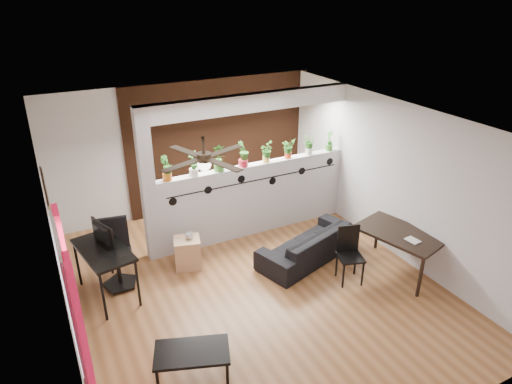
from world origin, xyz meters
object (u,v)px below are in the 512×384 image
(potted_plant_1, at_px, (193,163))
(sofa, at_px, (308,244))
(potted_plant_5, at_px, (288,148))
(potted_plant_0, at_px, (167,167))
(potted_plant_3, at_px, (243,153))
(potted_plant_4, at_px, (266,152))
(ceiling_fan, at_px, (204,160))
(potted_plant_7, at_px, (330,140))
(potted_plant_6, at_px, (309,144))
(computer_desk, at_px, (103,253))
(cup, at_px, (189,236))
(office_chair, at_px, (117,258))
(cube_shelf, at_px, (188,253))
(folding_chair, at_px, (349,249))
(dining_table, at_px, (399,236))
(coffee_table, at_px, (192,354))
(potted_plant_2, at_px, (219,157))

(potted_plant_1, relative_size, sofa, 0.24)
(potted_plant_1, relative_size, potted_plant_5, 1.15)
(potted_plant_0, relative_size, potted_plant_3, 0.93)
(potted_plant_4, bearing_deg, potted_plant_3, 180.00)
(ceiling_fan, xyz_separation_m, potted_plant_5, (2.28, 1.80, -0.77))
(potted_plant_1, height_order, potted_plant_7, potted_plant_1)
(ceiling_fan, height_order, potted_plant_7, ceiling_fan)
(potted_plant_4, xyz_separation_m, potted_plant_6, (0.90, 0.00, 0.01))
(ceiling_fan, bearing_deg, potted_plant_0, 89.36)
(potted_plant_1, bearing_deg, computer_desk, -156.66)
(potted_plant_7, distance_m, computer_desk, 4.52)
(cup, bearing_deg, potted_plant_1, 58.85)
(sofa, relative_size, office_chair, 1.67)
(potted_plant_3, xyz_separation_m, cube_shelf, (-1.28, -0.53, -1.33))
(cube_shelf, xyz_separation_m, cup, (0.05, 0.00, 0.30))
(potted_plant_7, bearing_deg, cube_shelf, -170.18)
(potted_plant_0, relative_size, folding_chair, 0.46)
(potted_plant_3, distance_m, dining_table, 2.90)
(potted_plant_5, xyz_separation_m, sofa, (-0.29, -1.21, -1.29))
(potted_plant_4, bearing_deg, potted_plant_7, -0.00)
(potted_plant_1, bearing_deg, folding_chair, -48.65)
(potted_plant_1, height_order, potted_plant_3, potted_plant_3)
(ceiling_fan, relative_size, coffee_table, 1.22)
(potted_plant_5, bearing_deg, cup, -165.93)
(potted_plant_2, xyz_separation_m, coffee_table, (-1.55, -2.78, -1.24))
(potted_plant_5, height_order, sofa, potted_plant_5)
(potted_plant_7, relative_size, cube_shelf, 0.75)
(potted_plant_0, xyz_separation_m, cube_shelf, (0.08, -0.53, -1.32))
(potted_plant_6, height_order, sofa, potted_plant_6)
(potted_plant_6, bearing_deg, sofa, -121.49)
(potted_plant_3, relative_size, sofa, 0.25)
(potted_plant_1, distance_m, potted_plant_7, 2.71)
(potted_plant_3, bearing_deg, potted_plant_1, 180.00)
(cup, bearing_deg, cube_shelf, 180.00)
(cube_shelf, xyz_separation_m, computer_desk, (-1.30, -0.19, 0.47))
(potted_plant_0, height_order, potted_plant_7, potted_plant_0)
(potted_plant_4, height_order, coffee_table, potted_plant_4)
(potted_plant_2, bearing_deg, folding_chair, -56.86)
(potted_plant_0, relative_size, office_chair, 0.39)
(folding_chair, bearing_deg, office_chair, 155.36)
(potted_plant_0, distance_m, folding_chair, 3.14)
(potted_plant_0, relative_size, potted_plant_5, 1.13)
(ceiling_fan, xyz_separation_m, potted_plant_4, (1.83, 1.80, -0.77))
(potted_plant_1, relative_size, potted_plant_4, 1.15)
(potted_plant_0, xyz_separation_m, folding_chair, (2.20, -1.99, -1.04))
(potted_plant_1, relative_size, potted_plant_2, 0.88)
(office_chair, bearing_deg, potted_plant_5, 8.84)
(potted_plant_7, relative_size, sofa, 0.21)
(potted_plant_2, bearing_deg, ceiling_fan, -117.14)
(potted_plant_6, bearing_deg, potted_plant_1, 180.00)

